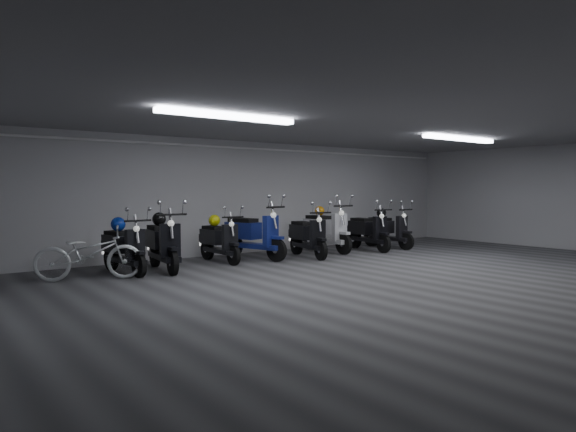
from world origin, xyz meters
TOP-DOWN VIEW (x-y plane):
  - floor at (0.00, 0.00)m, footprint 14.00×10.00m
  - ceiling at (0.00, 0.00)m, footprint 14.00×10.00m
  - back_wall at (0.00, 5.00)m, footprint 14.00×0.01m
  - fluor_strip_left at (-3.00, 1.00)m, footprint 2.40×0.18m
  - fluor_strip_right at (3.00, 1.00)m, footprint 2.40×0.18m
  - conduit at (0.00, 4.92)m, footprint 13.60×0.05m
  - scooter_0 at (-3.76, 3.61)m, footprint 0.77×1.78m
  - scooter_1 at (-3.03, 3.50)m, footprint 0.88×1.96m
  - scooter_3 at (-1.56, 3.85)m, footprint 0.58×1.70m
  - scooter_4 at (-0.68, 3.85)m, footprint 1.17×2.12m
  - scooter_5 at (0.52, 3.36)m, footprint 0.92×1.87m
  - scooter_6 at (1.56, 3.90)m, footprint 0.71×2.01m
  - scooter_7 at (2.65, 3.46)m, footprint 0.83×1.87m
  - scooter_8 at (3.48, 3.53)m, footprint 0.70×1.81m
  - bicycle at (-4.50, 3.32)m, footprint 1.90×1.18m
  - helmet_0 at (3.46, 3.77)m, footprint 0.26×0.26m
  - helmet_1 at (-1.57, 4.09)m, footprint 0.26×0.26m
  - helmet_2 at (1.57, 4.17)m, footprint 0.25×0.25m
  - helmet_3 at (-3.00, 3.76)m, footprint 0.27×0.27m
  - helmet_4 at (-3.79, 3.85)m, footprint 0.27×0.27m

SIDE VIEW (x-z plane):
  - floor at x=0.00m, z-range -0.01..0.00m
  - bicycle at x=-4.50m, z-range 0.00..1.16m
  - scooter_3 at x=-1.56m, z-range 0.00..1.27m
  - scooter_0 at x=-3.76m, z-range 0.00..1.29m
  - scooter_8 at x=3.48m, z-range 0.00..1.32m
  - scooter_5 at x=0.52m, z-range 0.00..1.33m
  - scooter_7 at x=2.65m, z-range 0.00..1.35m
  - scooter_1 at x=-3.03m, z-range 0.00..1.41m
  - scooter_6 at x=1.56m, z-range 0.00..1.48m
  - scooter_4 at x=-0.68m, z-range 0.00..1.50m
  - helmet_1 at x=-1.57m, z-range 0.78..1.04m
  - helmet_4 at x=-3.79m, z-range 0.80..1.07m
  - helmet_0 at x=3.46m, z-range 0.82..1.08m
  - helmet_3 at x=-3.00m, z-range 0.87..1.14m
  - helmet_2 at x=1.57m, z-range 0.92..1.17m
  - back_wall at x=0.00m, z-range 0.00..2.80m
  - conduit at x=0.00m, z-range 2.59..2.65m
  - fluor_strip_left at x=-3.00m, z-range 2.70..2.78m
  - fluor_strip_right at x=3.00m, z-range 2.70..2.78m
  - ceiling at x=0.00m, z-range 2.80..2.81m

